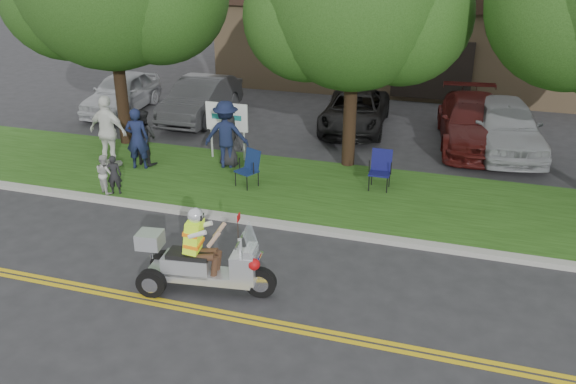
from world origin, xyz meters
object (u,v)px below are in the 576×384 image
(spectator_adult_mid, at_px, (144,137))
(parked_car_far_right, at_px, (504,125))
(spectator_adult_left, at_px, (137,138))
(parked_car_far_left, at_px, (122,92))
(lawn_chair_a, at_px, (250,166))
(spectator_adult_right, at_px, (108,132))
(trike_scooter, at_px, (200,263))
(parked_car_right, at_px, (474,122))
(parked_car_left, at_px, (201,99))
(parked_car_mid, at_px, (355,111))
(lawn_chair_b, at_px, (381,167))

(spectator_adult_mid, xyz_separation_m, parked_car_far_right, (9.61, 4.47, -0.09))
(spectator_adult_left, distance_m, parked_car_far_left, 6.40)
(lawn_chair_a, xyz_separation_m, spectator_adult_left, (-3.37, 0.23, 0.32))
(spectator_adult_left, distance_m, spectator_adult_right, 0.83)
(spectator_adult_left, relative_size, spectator_adult_mid, 1.09)
(spectator_adult_right, height_order, parked_car_far_right, spectator_adult_right)
(spectator_adult_mid, bearing_deg, trike_scooter, 141.16)
(spectator_adult_right, bearing_deg, parked_car_right, -145.54)
(parked_car_far_left, bearing_deg, spectator_adult_left, -59.78)
(parked_car_far_right, bearing_deg, trike_scooter, -129.81)
(parked_car_left, bearing_deg, parked_car_right, -1.41)
(spectator_adult_left, distance_m, parked_car_mid, 7.50)
(parked_car_far_left, bearing_deg, parked_car_far_right, -7.00)
(spectator_adult_mid, relative_size, parked_car_left, 0.36)
(spectator_adult_right, bearing_deg, lawn_chair_a, -175.79)
(parked_car_mid, height_order, parked_car_right, parked_car_right)
(lawn_chair_a, relative_size, parked_car_left, 0.22)
(parked_car_right, bearing_deg, spectator_adult_left, -156.65)
(trike_scooter, xyz_separation_m, spectator_adult_left, (-4.24, 5.05, 0.37))
(trike_scooter, distance_m, parked_car_right, 11.13)
(parked_car_far_right, bearing_deg, spectator_adult_mid, -166.40)
(spectator_adult_mid, xyz_separation_m, parked_car_right, (8.74, 4.78, -0.16))
(lawn_chair_b, height_order, spectator_adult_mid, spectator_adult_mid)
(spectator_adult_left, bearing_deg, lawn_chair_a, 158.44)
(lawn_chair_b, bearing_deg, parked_car_right, 63.96)
(parked_car_far_left, relative_size, parked_car_left, 0.94)
(spectator_adult_mid, height_order, parked_car_far_left, spectator_adult_mid)
(spectator_adult_right, relative_size, parked_car_far_left, 0.49)
(parked_car_right, bearing_deg, parked_car_far_left, 172.59)
(spectator_adult_right, bearing_deg, parked_car_mid, -128.85)
(spectator_adult_left, distance_m, parked_car_far_right, 10.75)
(spectator_adult_mid, height_order, parked_car_far_right, spectator_adult_mid)
(spectator_adult_mid, distance_m, parked_car_far_left, 6.11)
(lawn_chair_a, height_order, parked_car_far_right, parked_car_far_right)
(parked_car_mid, relative_size, parked_car_far_right, 0.93)
(lawn_chair_b, distance_m, spectator_adult_mid, 6.63)
(trike_scooter, height_order, spectator_adult_left, spectator_adult_left)
(trike_scooter, height_order, lawn_chair_a, trike_scooter)
(lawn_chair_b, relative_size, parked_car_far_left, 0.24)
(parked_car_far_left, bearing_deg, parked_car_mid, -2.24)
(trike_scooter, relative_size, spectator_adult_right, 1.29)
(parked_car_far_left, bearing_deg, parked_car_right, -5.71)
(spectator_adult_left, xyz_separation_m, parked_car_left, (-0.54, 5.19, -0.24))
(lawn_chair_a, xyz_separation_m, lawn_chair_b, (3.24, 0.87, 0.03))
(lawn_chair_a, relative_size, spectator_adult_right, 0.47)
(spectator_adult_mid, bearing_deg, spectator_adult_left, 104.85)
(parked_car_far_left, bearing_deg, trike_scooter, -57.55)
(trike_scooter, bearing_deg, parked_car_mid, 79.03)
(parked_car_mid, xyz_separation_m, parked_car_right, (3.85, -0.54, 0.12))
(lawn_chair_b, xyz_separation_m, parked_car_left, (-7.14, 4.55, 0.06))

